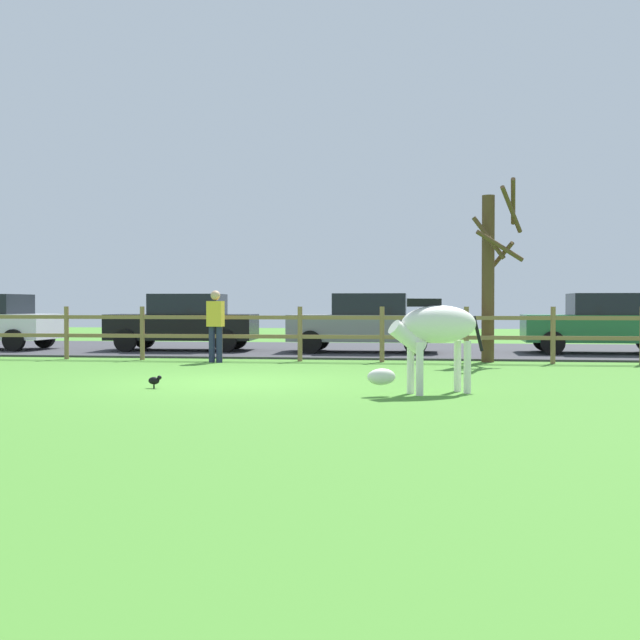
# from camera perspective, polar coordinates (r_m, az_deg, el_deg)

# --- Properties ---
(ground_plane) EXTENTS (60.00, 60.00, 0.00)m
(ground_plane) POSITION_cam_1_polar(r_m,az_deg,el_deg) (13.47, -6.53, -4.51)
(ground_plane) COLOR #47842D
(parking_asphalt) EXTENTS (28.00, 7.40, 0.05)m
(parking_asphalt) POSITION_cam_1_polar(r_m,az_deg,el_deg) (22.59, -0.85, -2.16)
(parking_asphalt) COLOR #38383D
(parking_asphalt) RESTS_ON ground_plane
(paddock_fence) EXTENTS (21.05, 0.11, 1.27)m
(paddock_fence) POSITION_cam_1_polar(r_m,az_deg,el_deg) (18.41, -4.39, -0.73)
(paddock_fence) COLOR olive
(paddock_fence) RESTS_ON ground_plane
(bare_tree) EXTENTS (1.19, 1.38, 4.13)m
(bare_tree) POSITION_cam_1_polar(r_m,az_deg,el_deg) (18.38, 12.27, 3.53)
(bare_tree) COLOR #513A23
(bare_tree) RESTS_ON ground_plane
(zebra) EXTENTS (1.76, 1.15, 1.41)m
(zebra) POSITION_cam_1_polar(r_m,az_deg,el_deg) (11.75, 8.27, -0.82)
(zebra) COLOR white
(zebra) RESTS_ON ground_plane
(crow_on_grass) EXTENTS (0.22, 0.10, 0.20)m
(crow_on_grass) POSITION_cam_1_polar(r_m,az_deg,el_deg) (12.70, -11.90, -4.30)
(crow_on_grass) COLOR black
(crow_on_grass) RESTS_ON ground_plane
(parked_car_grey) EXTENTS (4.00, 1.88, 1.56)m
(parked_car_grey) POSITION_cam_1_polar(r_m,az_deg,el_deg) (20.97, 3.37, -0.17)
(parked_car_grey) COLOR slate
(parked_car_grey) RESTS_ON parking_asphalt
(parked_car_green) EXTENTS (4.04, 1.96, 1.56)m
(parked_car_green) POSITION_cam_1_polar(r_m,az_deg,el_deg) (21.73, 19.86, -0.19)
(parked_car_green) COLOR #236B38
(parked_car_green) RESTS_ON parking_asphalt
(parked_car_black) EXTENTS (4.08, 2.05, 1.56)m
(parked_car_black) POSITION_cam_1_polar(r_m,az_deg,el_deg) (22.07, -9.82, -0.12)
(parked_car_black) COLOR black
(parked_car_black) RESTS_ON parking_asphalt
(visitor_near_fence) EXTENTS (0.38, 0.26, 1.64)m
(visitor_near_fence) POSITION_cam_1_polar(r_m,az_deg,el_deg) (18.03, -7.59, -0.20)
(visitor_near_fence) COLOR #232847
(visitor_near_fence) RESTS_ON ground_plane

